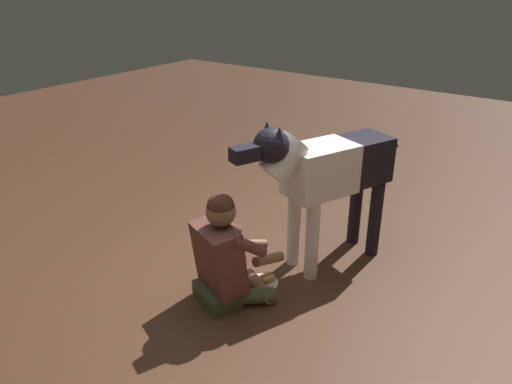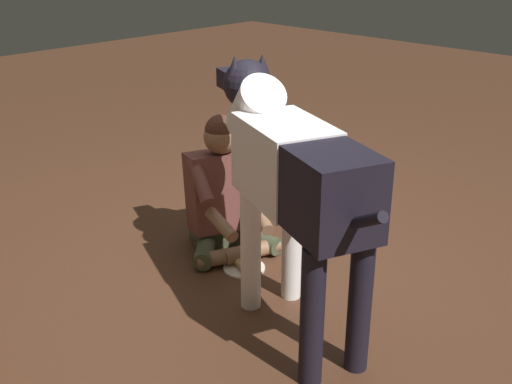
{
  "view_description": "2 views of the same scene",
  "coord_description": "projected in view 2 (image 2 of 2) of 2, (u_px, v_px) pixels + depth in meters",
  "views": [
    {
      "loc": [
        2.52,
        2.01,
        2.21
      ],
      "look_at": [
        -0.16,
        0.06,
        0.69
      ],
      "focal_mm": 34.05,
      "sensor_mm": 36.0,
      "label": 1
    },
    {
      "loc": [
        -2.34,
        2.5,
        1.86
      ],
      "look_at": [
        -0.3,
        0.39,
        0.62
      ],
      "focal_mm": 44.39,
      "sensor_mm": 36.0,
      "label": 2
    }
  ],
  "objects": [
    {
      "name": "person_sitting_on_floor",
      "position": [
        224.0,
        195.0,
        3.85
      ],
      "size": [
        0.69,
        0.61,
        0.85
      ],
      "color": "#434B33",
      "rests_on": "ground"
    },
    {
      "name": "large_dog",
      "position": [
        291.0,
        173.0,
        2.92
      ],
      "size": [
        1.48,
        0.72,
        1.27
      ],
      "color": "white",
      "rests_on": "ground"
    },
    {
      "name": "ground_plane",
      "position": [
        266.0,
        255.0,
        3.88
      ],
      "size": [
        14.77,
        14.77,
        0.0
      ],
      "primitive_type": "plane",
      "color": "#4D2E1D"
    },
    {
      "name": "hot_dog_on_plate",
      "position": [
        244.0,
        265.0,
        3.71
      ],
      "size": [
        0.25,
        0.25,
        0.06
      ],
      "color": "silver",
      "rests_on": "ground"
    }
  ]
}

